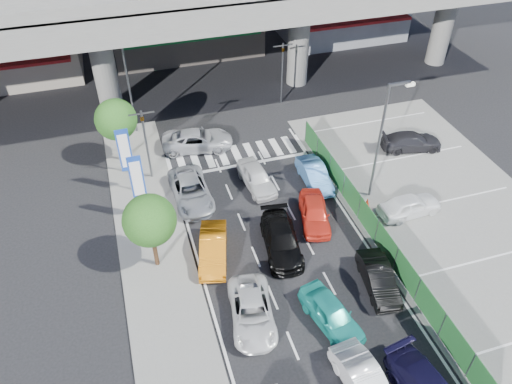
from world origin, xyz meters
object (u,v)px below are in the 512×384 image
object	(u,v)px
signboard_far	(125,152)
wagon_silver_front_left	(191,191)
kei_truck_front_right	(314,175)
tree_far	(116,120)
sedan_white_front_mid	(257,177)
signboard_near	(137,180)
taxi_orange_right	(315,213)
traffic_light_right	(283,58)
sedan_black_mid	(281,240)
hatch_white_back_mid	(365,383)
street_lamp_left	(129,74)
tree_near	(150,221)
taxi_teal_mid	(331,314)
taxi_orange_left	(213,249)
traffic_cone	(367,203)
sedan_white_mid_left	(252,312)
crossing_wagon_silver	(197,140)
hatch_black_mid_right	(378,278)
street_lamp_right	(383,133)
parked_sedan_white	(410,205)
parked_sedan_dgrey	(411,141)
traffic_light_left	(144,128)

from	to	relation	value
signboard_far	wagon_silver_front_left	bearing A→B (deg)	-29.48
wagon_silver_front_left	kei_truck_front_right	distance (m)	8.18
tree_far	sedan_white_front_mid	size ratio (longest dim) A/B	1.19
signboard_near	taxi_orange_right	xyz separation A→B (m)	(9.85, -3.21, -2.37)
traffic_light_right	signboard_far	size ratio (longest dim) A/B	1.11
tree_far	sedan_black_mid	size ratio (longest dim) A/B	1.01
hatch_white_back_mid	sedan_black_mid	xyz separation A→B (m)	(-0.61, 9.27, 0.01)
street_lamp_left	tree_far	xyz separation A→B (m)	(-1.47, -3.50, -1.38)
tree_near	sedan_black_mid	xyz separation A→B (m)	(6.97, -0.80, -2.70)
taxi_teal_mid	tree_near	bearing A→B (deg)	128.07
signboard_far	taxi_orange_left	world-z (taller)	signboard_far
street_lamp_left	tree_far	size ratio (longest dim) A/B	1.67
kei_truck_front_right	traffic_cone	distance (m)	3.99
wagon_silver_front_left	traffic_cone	size ratio (longest dim) A/B	6.75
sedan_white_mid_left	crossing_wagon_silver	world-z (taller)	crossing_wagon_silver
street_lamp_left	tree_near	xyz separation A→B (m)	(-0.67, -14.00, -1.38)
hatch_black_mid_right	traffic_light_right	bearing A→B (deg)	94.27
taxi_orange_right	traffic_cone	xyz separation A→B (m)	(3.62, 0.16, -0.26)
hatch_black_mid_right	taxi_orange_left	size ratio (longest dim) A/B	0.93
street_lamp_right	street_lamp_left	bearing A→B (deg)	138.37
traffic_light_right	signboard_near	xyz separation A→B (m)	(-12.70, -11.01, -0.87)
sedan_black_mid	street_lamp_left	bearing A→B (deg)	120.94
traffic_light_right	sedan_black_mid	distance (m)	17.05
hatch_white_back_mid	street_lamp_left	bearing A→B (deg)	99.68
tree_far	taxi_orange_left	xyz separation A→B (m)	(3.92, -10.83, -2.70)
wagon_silver_front_left	parked_sedan_white	bearing A→B (deg)	-24.25
hatch_white_back_mid	parked_sedan_dgrey	world-z (taller)	hatch_white_back_mid
signboard_far	wagon_silver_front_left	world-z (taller)	signboard_far
street_lamp_right	crossing_wagon_silver	world-z (taller)	street_lamp_right
street_lamp_left	hatch_white_back_mid	bearing A→B (deg)	-73.97
traffic_light_left	parked_sedan_white	size ratio (longest dim) A/B	1.31
sedan_black_mid	taxi_orange_right	xyz separation A→B (m)	(2.68, 1.58, 0.00)
traffic_light_right	parked_sedan_white	size ratio (longest dim) A/B	1.31
street_lamp_right	tree_far	world-z (taller)	street_lamp_right
tree_far	wagon_silver_front_left	world-z (taller)	tree_far
sedan_white_front_mid	tree_near	bearing A→B (deg)	-150.92
taxi_teal_mid	sedan_black_mid	xyz separation A→B (m)	(-0.67, 5.50, 0.00)
tree_far	traffic_cone	distance (m)	17.26
hatch_white_back_mid	crossing_wagon_silver	size ratio (longest dim) A/B	0.81
street_lamp_right	traffic_cone	world-z (taller)	street_lamp_right
traffic_light_right	street_lamp_right	distance (m)	13.13
signboard_far	hatch_black_mid_right	world-z (taller)	signboard_far
sedan_white_mid_left	wagon_silver_front_left	size ratio (longest dim) A/B	0.91
hatch_black_mid_right	kei_truck_front_right	world-z (taller)	kei_truck_front_right
taxi_orange_left	sedan_black_mid	bearing A→B (deg)	7.67
traffic_light_right	traffic_cone	xyz separation A→B (m)	(0.77, -14.05, -3.51)
traffic_light_left	street_lamp_right	size ratio (longest dim) A/B	0.65
wagon_silver_front_left	sedan_white_front_mid	size ratio (longest dim) A/B	1.23
taxi_teal_mid	parked_sedan_white	bearing A→B (deg)	24.91
taxi_orange_right	wagon_silver_front_left	bearing A→B (deg)	162.34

